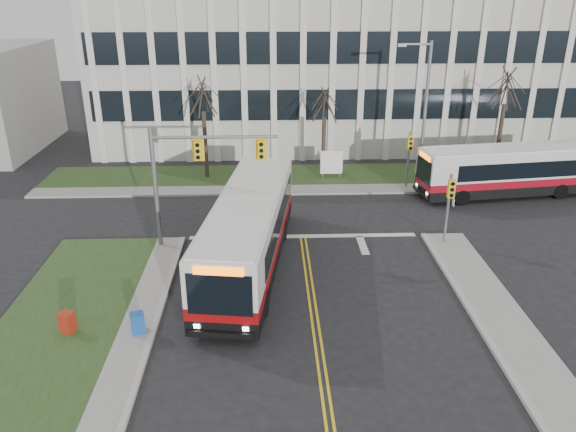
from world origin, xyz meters
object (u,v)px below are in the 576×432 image
Objects in this scene: newspaper_box_blue at (138,324)px; bus_cross at (510,172)px; bus_main at (249,233)px; streetlight at (423,107)px; directory_sign at (332,163)px; newspaper_box_red at (68,323)px.

bus_cross is at bearing 18.21° from newspaper_box_blue.
bus_main reaches higher than newspaper_box_blue.
streetlight is 6.96m from directory_sign.
bus_cross reaches higher than directory_sign.
directory_sign is at bearing 80.04° from newspaper_box_red.
streetlight reaches higher than newspaper_box_blue.
bus_cross is at bearing 37.20° from bus_main.
bus_main is at bearing 62.05° from newspaper_box_red.
streetlight is 22.88m from newspaper_box_blue.
bus_cross is (16.03, 9.08, -0.17)m from bus_main.
streetlight is at bearing 30.80° from newspaper_box_blue.
directory_sign reaches higher than newspaper_box_red.
newspaper_box_blue is at bearing 20.38° from newspaper_box_red.
streetlight reaches higher than bus_cross.
newspaper_box_red is at bearing -136.54° from streetlight.
streetlight is at bearing -13.23° from directory_sign.
bus_cross is 27.00m from newspaper_box_red.
newspaper_box_blue is 1.00× the size of newspaper_box_red.
newspaper_box_blue is at bearing -118.91° from bus_main.
bus_cross is (10.81, -3.50, 0.36)m from directory_sign.
streetlight reaches higher than directory_sign.
streetlight is at bearing 67.32° from newspaper_box_red.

